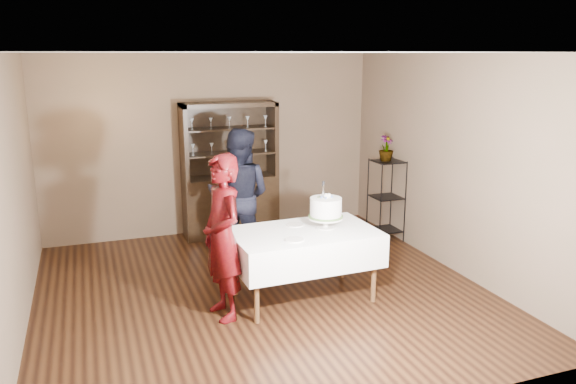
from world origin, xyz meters
The scene contains 14 objects.
floor centered at (0.00, 0.00, 0.00)m, with size 5.00×5.00×0.00m, color black.
ceiling centered at (0.00, 0.00, 2.70)m, with size 5.00×5.00×0.00m, color silver.
back_wall centered at (0.00, 2.50, 1.35)m, with size 5.00×0.02×2.70m, color brown.
wall_left centered at (-2.50, 0.00, 1.35)m, with size 0.02×5.00×2.70m, color brown.
wall_right centered at (2.50, 0.00, 1.35)m, with size 0.02×5.00×2.70m, color brown.
china_hutch centered at (0.20, 2.25, 0.66)m, with size 1.40×0.48×2.00m.
plant_etagere centered at (2.28, 1.20, 0.65)m, with size 0.42×0.42×1.20m.
cake_table centered at (0.39, -0.31, 0.61)m, with size 1.62×1.03×0.79m.
woman centered at (-0.56, -0.44, 0.87)m, with size 0.63×0.41×1.73m, color #33040C.
man centered at (0.02, 1.07, 0.89)m, with size 0.86×0.67×1.78m, color black.
cake centered at (0.66, -0.29, 1.01)m, with size 0.41×0.41×0.54m.
plate_near centered at (0.17, -0.58, 0.80)m, with size 0.20×0.20×0.01m, color silver.
plate_far centered at (0.37, -0.09, 0.80)m, with size 0.20×0.20×0.01m, color silver.
potted_plant centered at (2.25, 1.21, 1.37)m, with size 0.21×0.21×0.37m, color #4A6F34.
Camera 1 is at (-1.78, -5.78, 2.69)m, focal length 35.00 mm.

